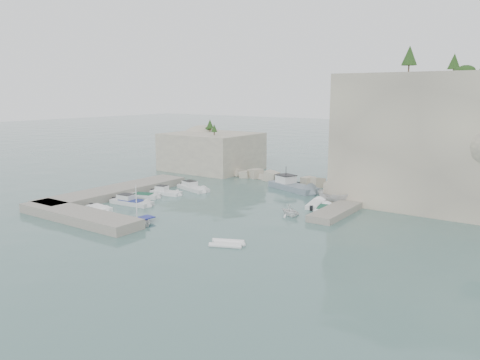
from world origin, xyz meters
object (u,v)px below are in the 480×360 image
Objects in this scene: tender_east_b at (324,211)px; work_boat at (293,190)px; motorboat_e at (99,211)px; tender_east_c at (316,206)px; tender_east_a at (290,216)px; tender_east_d at (333,203)px; motorboat_a at (193,190)px; rowboat at (137,224)px; motorboat_b at (166,195)px; motorboat_c at (143,198)px; motorboat_d at (132,204)px; inflatable_dinghy at (227,245)px.

work_boat is (-9.50, 9.33, 0.00)m from tender_east_b.
motorboat_e is 0.76× the size of tender_east_c.
tender_east_d is at bearing 7.31° from tender_east_a.
tender_east_b is at bearing 41.39° from motorboat_e.
motorboat_a is 19.21m from rowboat.
motorboat_b reaches higher than tender_east_c.
rowboat is at bearing -64.93° from motorboat_c.
motorboat_d is 1.66× the size of motorboat_e.
tender_east_a is 4.98m from tender_east_b.
tender_east_a is at bearing -10.14° from motorboat_c.
motorboat_c is 0.97× the size of tender_east_c.
motorboat_b is 0.99× the size of motorboat_c.
motorboat_c reaches higher than inflatable_dinghy.
motorboat_e is at bearing -105.99° from motorboat_d.
motorboat_a is at bearing 92.23° from motorboat_e.
motorboat_a is 15.28m from work_boat.
tender_east_b is (24.17, 7.65, 0.00)m from motorboat_c.
motorboat_e and tender_east_c have the same top height.
inflatable_dinghy is at bearing -169.97° from tender_east_d.
motorboat_a reaches higher than tender_east_b.
tender_east_b is at bearing -1.14° from motorboat_c.
tender_east_d reaches higher than motorboat_e.
work_boat is (13.47, 13.66, 0.00)m from motorboat_b.
rowboat is (9.34, -9.75, 0.00)m from motorboat_c.
motorboat_e is 8.57m from rowboat.
motorboat_e is 0.83× the size of tender_east_d.
work_boat is (12.96, 20.70, 0.00)m from motorboat_d.
tender_east_d reaches higher than motorboat_a.
tender_east_c is at bearing 173.43° from tender_east_d.
rowboat is (7.63, -6.03, 0.00)m from motorboat_d.
tender_east_d is (22.05, 9.09, 0.00)m from motorboat_b.
motorboat_d is at bearing -96.74° from motorboat_b.
motorboat_a is at bearing 81.58° from motorboat_d.
motorboat_c is at bearing -89.45° from motorboat_a.
tender_east_c is (0.44, 6.18, 0.00)m from tender_east_a.
tender_east_a reaches higher than motorboat_e.
motorboat_d is 21.26m from tender_east_a.
tender_east_c is (22.22, 9.46, 0.00)m from motorboat_c.
rowboat is 23.13m from tender_east_c.
motorboat_b is 11.64m from motorboat_e.
tender_east_a is (19.54, -4.82, 0.00)m from motorboat_a.
inflatable_dinghy is at bearing 2.57° from motorboat_e.
rowboat is at bearing -68.93° from motorboat_b.
motorboat_d is at bearing 110.71° from tender_east_c.
inflatable_dinghy is 22.38m from tender_east_d.
motorboat_b is 0.52× the size of work_boat.
tender_east_c is at bearing -29.00° from rowboat.
motorboat_e is at bearing 145.66° from tender_east_d.
work_boat reaches higher than tender_east_b.
tender_east_c is 1.09× the size of tender_east_d.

